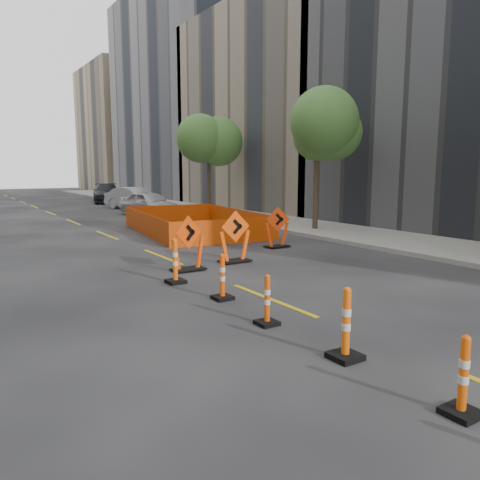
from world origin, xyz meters
TOP-DOWN VIEW (x-y plane):
  - ground_plane at (0.00, 0.00)m, footprint 140.00×140.00m
  - sidewalk_right at (9.00, 12.00)m, footprint 4.00×90.00m
  - bld_right_c at (17.00, 23.80)m, footprint 12.00×16.00m
  - bld_right_d at (17.00, 40.20)m, footprint 12.00×18.00m
  - bld_right_e at (17.00, 58.60)m, footprint 12.00×14.00m
  - tree_r_b at (8.40, 12.00)m, footprint 2.80×2.80m
  - tree_r_c at (8.40, 22.00)m, footprint 2.80×2.80m
  - channelizer_2 at (-1.05, -1.14)m, footprint 0.39×0.39m
  - channelizer_3 at (-0.99, 0.78)m, footprint 0.44×0.44m
  - channelizer_4 at (-1.07, 2.69)m, footprint 0.38×0.38m
  - channelizer_5 at (-0.89, 4.61)m, footprint 0.41×0.41m
  - channelizer_6 at (-1.13, 6.53)m, footprint 0.44×0.44m
  - chevron_sign_left at (-0.21, 7.65)m, footprint 1.19×0.91m
  - chevron_sign_center at (1.53, 7.96)m, footprint 1.09×0.68m
  - chevron_sign_right at (4.28, 9.44)m, footprint 1.12×0.86m
  - safety_fence at (3.66, 14.90)m, footprint 5.52×8.22m
  - parked_car_near at (4.75, 22.97)m, footprint 2.78×4.75m
  - parked_car_mid at (5.74, 28.14)m, footprint 3.39×4.96m
  - parked_car_far at (6.07, 35.77)m, footprint 3.58×5.89m

SIDE VIEW (x-z plane):
  - ground_plane at x=0.00m, z-range 0.00..0.00m
  - sidewalk_right at x=9.00m, z-range 0.00..0.15m
  - channelizer_4 at x=-1.07m, z-range 0.00..0.96m
  - safety_fence at x=3.66m, z-range 0.00..0.96m
  - channelizer_2 at x=-1.05m, z-range 0.00..0.99m
  - channelizer_5 at x=-0.89m, z-range 0.00..1.03m
  - channelizer_3 at x=-0.99m, z-range 0.00..1.13m
  - channelizer_6 at x=-1.13m, z-range 0.00..1.13m
  - chevron_sign_right at x=4.28m, z-range 0.00..1.49m
  - parked_car_near at x=4.75m, z-range 0.00..1.52m
  - parked_car_mid at x=5.74m, z-range 0.00..1.55m
  - chevron_sign_left at x=-0.21m, z-range 0.00..1.57m
  - parked_car_far at x=6.07m, z-range 0.00..1.59m
  - chevron_sign_center at x=1.53m, z-range 0.00..1.60m
  - tree_r_b at x=8.40m, z-range 1.55..7.50m
  - tree_r_c at x=8.40m, z-range 1.55..7.50m
  - bld_right_c at x=17.00m, z-range 0.00..14.00m
  - bld_right_e at x=17.00m, z-range 0.00..16.00m
  - bld_right_d at x=17.00m, z-range 0.00..20.00m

